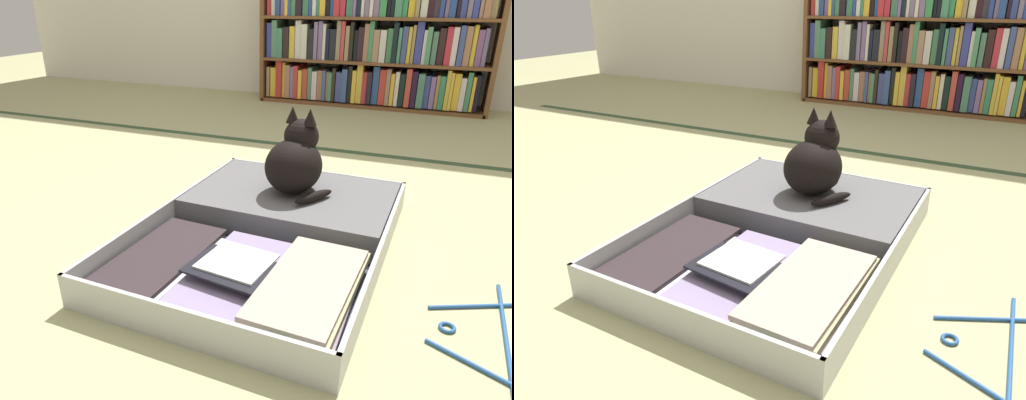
% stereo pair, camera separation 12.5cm
% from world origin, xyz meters
% --- Properties ---
extents(ground_plane, '(10.00, 10.00, 0.00)m').
position_xyz_m(ground_plane, '(0.00, 0.00, 0.00)').
color(ground_plane, tan).
extents(tatami_border, '(4.80, 0.05, 0.00)m').
position_xyz_m(tatami_border, '(0.00, 1.06, 0.00)').
color(tatami_border, '#30482B').
rests_on(tatami_border, ground_plane).
extents(bookshelf, '(1.60, 0.30, 0.92)m').
position_xyz_m(bookshelf, '(0.02, 2.23, 0.45)').
color(bookshelf, brown).
rests_on(bookshelf, ground_plane).
extents(open_suitcase, '(0.75, 1.01, 0.10)m').
position_xyz_m(open_suitcase, '(0.10, 0.04, 0.04)').
color(open_suitcase, '#B1B1AE').
rests_on(open_suitcase, ground_plane).
extents(black_cat, '(0.27, 0.26, 0.29)m').
position_xyz_m(black_cat, '(0.10, 0.23, 0.21)').
color(black_cat, black).
rests_on(black_cat, open_suitcase).
extents(clothes_hanger, '(0.24, 0.48, 0.01)m').
position_xyz_m(clothes_hanger, '(0.71, -0.24, 0.01)').
color(clothes_hanger, '#245391').
rests_on(clothes_hanger, ground_plane).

